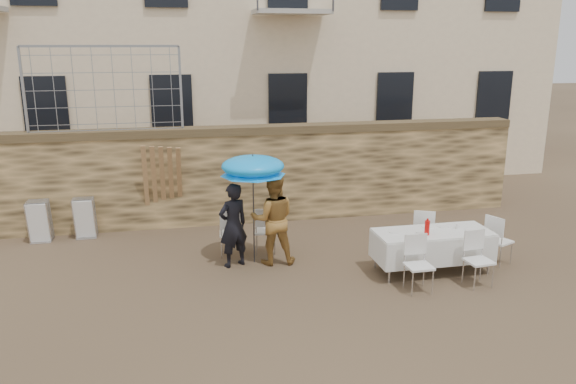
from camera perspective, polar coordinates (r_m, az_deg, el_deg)
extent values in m
plane|color=brown|center=(8.77, 0.40, -12.70)|extent=(80.00, 80.00, 0.00)
cube|color=olive|center=(13.04, -4.25, 1.73)|extent=(13.00, 0.50, 2.20)
imported|color=black|center=(10.44, -5.59, -3.38)|extent=(0.69, 0.59, 1.60)
imported|color=gold|center=(10.52, -1.54, -2.76)|extent=(0.91, 0.74, 1.74)
cylinder|color=#3F3F44|center=(10.57, -3.50, -2.79)|extent=(0.03, 0.03, 1.71)
cone|color=#0B99FF|center=(10.32, -3.59, 2.32)|extent=(1.21, 1.21, 0.22)
cube|color=silver|center=(10.48, 14.53, -4.01)|extent=(2.10, 0.85, 0.05)
cylinder|color=silver|center=(9.94, 10.31, -7.15)|extent=(0.04, 0.04, 0.74)
cylinder|color=silver|center=(10.78, 19.77, -6.06)|extent=(0.04, 0.04, 0.74)
cylinder|color=silver|center=(10.54, 8.91, -5.80)|extent=(0.04, 0.04, 0.74)
cylinder|color=silver|center=(11.33, 17.98, -4.88)|extent=(0.04, 0.04, 0.74)
cylinder|color=red|center=(10.22, 13.95, -3.55)|extent=(0.09, 0.09, 0.26)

